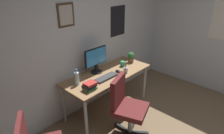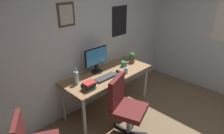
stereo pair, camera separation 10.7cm
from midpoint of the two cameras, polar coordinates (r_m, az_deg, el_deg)
wall_back at (r=3.34m, az=-6.56°, el=8.78°), size 4.40×0.10×2.60m
desk at (r=3.34m, az=-0.30°, el=-3.08°), size 1.61×0.68×0.73m
office_chair at (r=2.88m, az=4.69°, el=-10.98°), size 0.59×0.60×0.95m
monitor at (r=3.27m, az=-3.73°, el=2.37°), size 0.46×0.20×0.43m
keyboard at (r=3.15m, az=-0.83°, el=-3.06°), size 0.43×0.15×0.03m
computer_mouse at (r=3.34m, az=2.79°, el=-1.26°), size 0.06×0.11×0.04m
water_bottle at (r=2.98m, az=-9.44°, el=-3.11°), size 0.07×0.07×0.25m
coffee_mug_near at (r=3.56m, az=4.26°, el=0.92°), size 0.13×0.09×0.09m
potted_plant at (r=3.73m, az=6.72°, el=2.91°), size 0.13×0.13×0.19m
pen_cup at (r=3.30m, az=5.03°, el=-0.93°), size 0.07×0.07×0.20m
book_stack_left at (r=2.84m, az=-5.77°, el=-5.43°), size 0.20×0.14×0.11m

